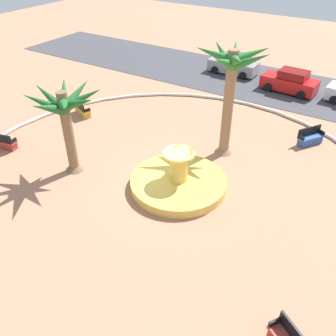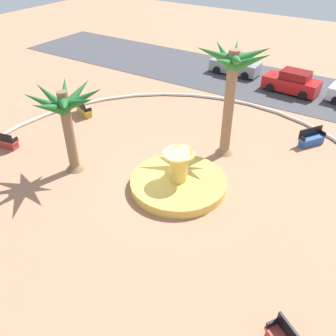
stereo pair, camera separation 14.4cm
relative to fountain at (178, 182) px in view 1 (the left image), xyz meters
The scene contains 11 objects.
ground_plane 0.80m from the fountain, 164.36° to the right, with size 80.00×80.00×0.00m, color tan.
plaza_curb 0.77m from the fountain, 164.36° to the right, with size 21.75×21.75×0.20m, color silver.
street_asphalt 15.09m from the fountain, 92.71° to the left, with size 48.00×8.00×0.03m, color #424247.
fountain is the anchor object (origin of this frame).
palm_tree_near_fountain 6.26m from the fountain, 163.23° to the right, with size 3.78×3.73×4.53m.
palm_tree_by_curb 5.68m from the fountain, 82.77° to the left, with size 3.70×3.61×5.92m.
bench_west 9.94m from the fountain, 160.53° to the left, with size 1.67×1.07×1.00m.
bench_southeast 10.39m from the fountain, 167.95° to the right, with size 1.67×0.81×1.00m.
bench_southwest 8.64m from the fountain, 60.13° to the left, with size 1.30×1.61×1.00m.
parked_car_leftmost 16.30m from the fountain, 104.53° to the left, with size 4.00×1.93×1.67m.
parked_car_second 14.46m from the fountain, 86.02° to the left, with size 4.11×2.13×1.67m.
Camera 1 is at (7.60, -11.65, 10.62)m, focal length 38.22 mm.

